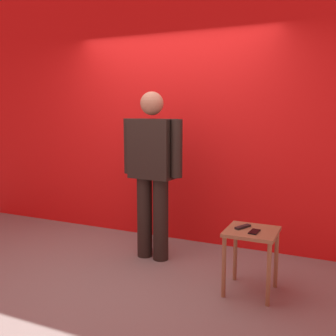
% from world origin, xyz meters
% --- Properties ---
extents(ground_plane, '(12.00, 12.00, 0.00)m').
position_xyz_m(ground_plane, '(0.00, 0.00, 0.00)').
color(ground_plane, gray).
extents(back_wall_red, '(5.91, 0.12, 3.17)m').
position_xyz_m(back_wall_red, '(0.00, 1.36, 1.58)').
color(back_wall_red, red).
rests_on(back_wall_red, ground_plane).
extents(standing_person, '(0.71, 0.28, 1.78)m').
position_xyz_m(standing_person, '(0.07, 0.61, 1.00)').
color(standing_person, black).
rests_on(standing_person, ground_plane).
extents(side_table, '(0.43, 0.43, 0.57)m').
position_xyz_m(side_table, '(1.22, 0.24, 0.46)').
color(side_table, olive).
rests_on(side_table, ground_plane).
extents(cell_phone, '(0.08, 0.15, 0.01)m').
position_xyz_m(cell_phone, '(1.25, 0.18, 0.57)').
color(cell_phone, black).
rests_on(cell_phone, side_table).
extents(tv_remote, '(0.12, 0.17, 0.02)m').
position_xyz_m(tv_remote, '(1.13, 0.26, 0.58)').
color(tv_remote, black).
rests_on(tv_remote, side_table).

